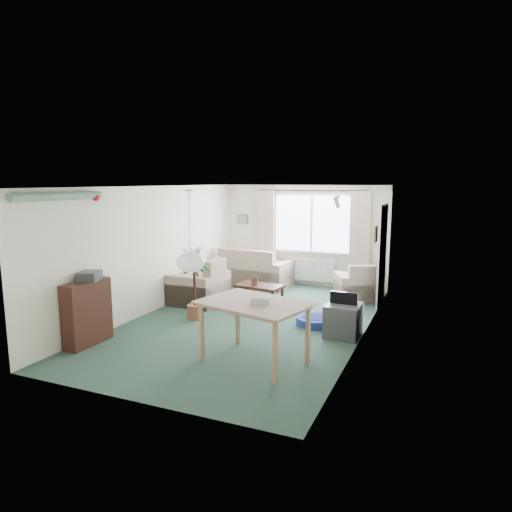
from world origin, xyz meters
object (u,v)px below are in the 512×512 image
at_px(coffee_table, 259,295).
at_px(bookshelf, 87,313).
at_px(tv_cube, 343,320).
at_px(dining_table, 254,333).
at_px(sofa, 254,266).
at_px(houseplant, 194,281).
at_px(pet_bed, 315,321).
at_px(armchair_corner, 358,281).
at_px(armchair_left, 198,281).

xyz_separation_m(coffee_table, bookshelf, (-1.57, -3.09, 0.29)).
bearing_deg(tv_cube, dining_table, -118.84).
xyz_separation_m(bookshelf, tv_cube, (3.54, 1.90, -0.23)).
relative_size(sofa, houseplant, 1.28).
relative_size(houseplant, pet_bed, 2.06).
bearing_deg(tv_cube, houseplant, -175.81).
distance_m(sofa, armchair_corner, 2.60).
distance_m(houseplant, tv_cube, 2.73).
distance_m(bookshelf, tv_cube, 4.03).
relative_size(houseplant, tv_cube, 2.41).
distance_m(bookshelf, dining_table, 2.66).
relative_size(tv_cube, pet_bed, 0.85).
xyz_separation_m(dining_table, tv_cube, (0.90, 1.55, -0.15)).
bearing_deg(pet_bed, tv_cube, -35.25).
bearing_deg(tv_cube, armchair_corner, 96.68).
bearing_deg(sofa, houseplant, 96.60).
relative_size(coffee_table, tv_cube, 1.60).
distance_m(armchair_corner, tv_cube, 2.48).
xyz_separation_m(bookshelf, pet_bed, (2.97, 2.31, -0.43)).
xyz_separation_m(sofa, armchair_left, (-0.40, -1.96, 0.01)).
xyz_separation_m(armchair_corner, armchair_left, (-2.98, -1.58, 0.07)).
xyz_separation_m(armchair_corner, bookshelf, (-3.32, -4.37, 0.10)).
relative_size(coffee_table, pet_bed, 1.37).
relative_size(bookshelf, tv_cube, 1.70).
height_order(bookshelf, pet_bed, bookshelf).
xyz_separation_m(coffee_table, pet_bed, (1.40, -0.78, -0.14)).
distance_m(armchair_left, houseplant, 1.16).
bearing_deg(houseplant, armchair_left, 116.77).
bearing_deg(sofa, dining_table, 117.83).
distance_m(bookshelf, houseplant, 1.98).
distance_m(armchair_corner, dining_table, 4.07).
bearing_deg(pet_bed, houseplant, -165.87).
bearing_deg(houseplant, sofa, 92.13).
height_order(sofa, dining_table, sofa).
height_order(houseplant, dining_table, houseplant).
height_order(armchair_corner, pet_bed, armchair_corner).
xyz_separation_m(coffee_table, tv_cube, (1.97, -1.19, 0.05)).
bearing_deg(tv_cube, pet_bed, 146.21).
height_order(armchair_left, houseplant, houseplant).
height_order(armchair_left, tv_cube, armchair_left).
bearing_deg(dining_table, pet_bed, 80.34).
bearing_deg(armchair_corner, pet_bed, 55.50).
distance_m(coffee_table, tv_cube, 2.30).
xyz_separation_m(dining_table, pet_bed, (0.33, 1.95, -0.35)).
bearing_deg(pet_bed, armchair_left, 169.67).
bearing_deg(sofa, armchair_left, 82.93).
distance_m(tv_cube, pet_bed, 0.73).
bearing_deg(tv_cube, armchair_left, 166.02).
height_order(tv_cube, pet_bed, tv_cube).
bearing_deg(bookshelf, pet_bed, 38.37).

